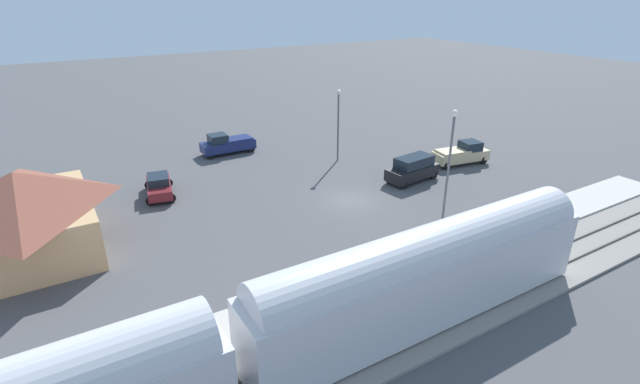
% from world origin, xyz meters
% --- Properties ---
extents(ground_plane, '(200.00, 200.00, 0.00)m').
position_xyz_m(ground_plane, '(0.00, 0.00, 0.00)').
color(ground_plane, '#4C4C4F').
extents(railway_track, '(4.80, 70.00, 0.30)m').
position_xyz_m(railway_track, '(-14.00, 0.00, 0.09)').
color(railway_track, gray).
rests_on(railway_track, ground).
extents(platform, '(3.20, 46.00, 0.30)m').
position_xyz_m(platform, '(-10.00, 0.00, 0.15)').
color(platform, '#B7B2A8').
rests_on(platform, ground).
extents(station_building, '(10.61, 8.42, 5.46)m').
position_xyz_m(station_building, '(4.00, 22.00, 2.85)').
color(station_building, tan).
rests_on(station_building, ground).
extents(pedestrian_on_platform, '(0.36, 0.36, 1.71)m').
position_xyz_m(pedestrian_on_platform, '(-10.62, 7.46, 1.28)').
color(pedestrian_on_platform, '#333338').
rests_on(pedestrian_on_platform, platform).
extents(pedestrian_waiting_far, '(0.36, 0.36, 1.71)m').
position_xyz_m(pedestrian_waiting_far, '(-10.21, 7.90, 1.28)').
color(pedestrian_waiting_far, '#333338').
rests_on(pedestrian_waiting_far, platform).
extents(pickup_navy, '(2.00, 5.42, 2.14)m').
position_xyz_m(pickup_navy, '(16.15, 4.23, 1.03)').
color(pickup_navy, navy).
rests_on(pickup_navy, ground).
extents(suv_black, '(2.46, 5.08, 2.22)m').
position_xyz_m(suv_black, '(0.67, -6.94, 1.15)').
color(suv_black, black).
rests_on(suv_black, ground).
extents(pickup_tan, '(2.79, 5.64, 2.14)m').
position_xyz_m(pickup_tan, '(1.61, -13.93, 1.03)').
color(pickup_tan, '#C6B284').
rests_on(pickup_tan, ground).
extents(sedan_maroon, '(4.77, 2.89, 1.74)m').
position_xyz_m(sedan_maroon, '(8.87, 12.81, 0.88)').
color(sedan_maroon, maroon).
rests_on(sedan_maroon, ground).
extents(light_pole_near_platform, '(0.44, 0.44, 8.46)m').
position_xyz_m(light_pole_near_platform, '(-7.20, -2.79, 5.26)').
color(light_pole_near_platform, '#515156').
rests_on(light_pole_near_platform, ground).
extents(light_pole_lot_center, '(0.44, 0.44, 6.94)m').
position_xyz_m(light_pole_lot_center, '(8.51, -4.25, 4.43)').
color(light_pole_lot_center, '#515156').
rests_on(light_pole_lot_center, ground).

